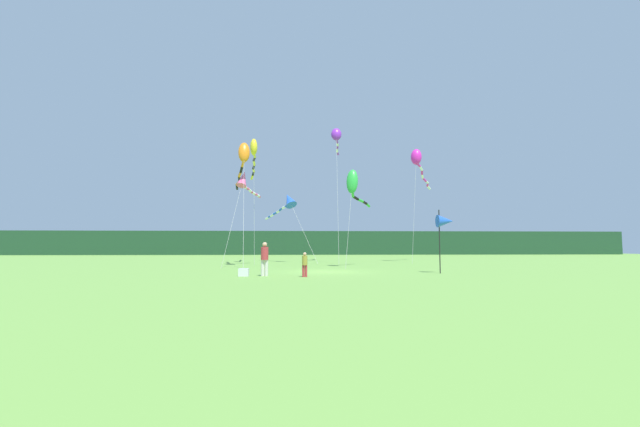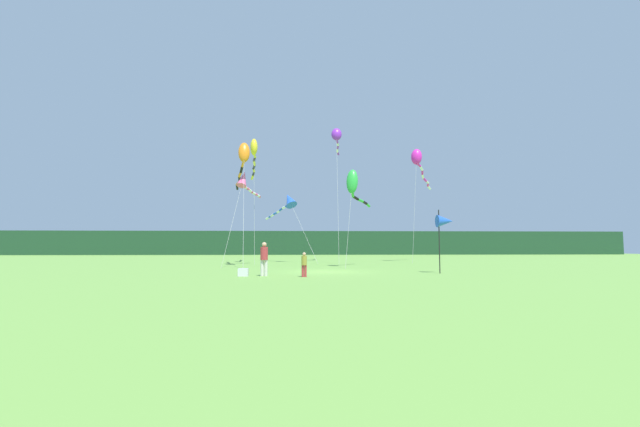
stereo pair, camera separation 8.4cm
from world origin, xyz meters
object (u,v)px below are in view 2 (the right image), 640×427
object	(u,v)px
kite_purple	(337,136)
kite_yellow	(254,152)
banner_flag_pole	(445,222)
person_adult	(264,257)
person_child	(304,263)
kite_orange	(243,158)
kite_magenta	(418,160)
kite_blue	(288,201)
kite_green	(353,184)
cooler_box	(243,272)
kite_rainbow	(244,181)

from	to	relation	value
kite_purple	kite_yellow	bearing A→B (deg)	-159.84
banner_flag_pole	kite_purple	distance (m)	18.71
person_adult	banner_flag_pole	bearing A→B (deg)	8.66
person_child	kite_orange	size ratio (longest dim) A/B	0.12
kite_purple	kite_magenta	bearing A→B (deg)	-5.68
person_adult	kite_blue	world-z (taller)	kite_blue
kite_purple	kite_green	world-z (taller)	kite_purple
kite_green	kite_orange	size ratio (longest dim) A/B	0.73
person_adult	kite_orange	world-z (taller)	kite_orange
person_adult	person_child	xyz separation A→B (m)	(2.01, -0.69, -0.28)
cooler_box	kite_blue	size ratio (longest dim) A/B	0.07
kite_yellow	kite_orange	world-z (taller)	kite_yellow
person_adult	cooler_box	bearing A→B (deg)	-179.04
cooler_box	kite_orange	xyz separation A→B (m)	(-1.47, 10.32, 8.02)
kite_green	kite_purple	bearing A→B (deg)	92.06
kite_rainbow	banner_flag_pole	bearing A→B (deg)	-36.48
person_adult	cooler_box	distance (m)	1.28
kite_purple	person_child	bearing A→B (deg)	-100.47
person_adult	kite_blue	size ratio (longest dim) A/B	0.23
kite_rainbow	kite_orange	bearing A→B (deg)	-106.10
kite_yellow	kite_blue	distance (m)	5.54
kite_yellow	kite_magenta	xyz separation A→B (m)	(15.02, 1.99, -0.15)
person_adult	kite_green	world-z (taller)	kite_green
kite_rainbow	kite_purple	size ratio (longest dim) A/B	0.58
cooler_box	kite_rainbow	distance (m)	12.42
banner_flag_pole	kite_yellow	size ratio (longest dim) A/B	0.33
kite_yellow	banner_flag_pole	bearing A→B (deg)	-47.27
kite_green	kite_rainbow	bearing A→B (deg)	162.94
kite_rainbow	kite_green	world-z (taller)	kite_rainbow
person_child	kite_purple	distance (m)	21.41
cooler_box	kite_rainbow	xyz separation A→B (m)	(-1.39, 10.61, 6.30)
banner_flag_pole	kite_green	size ratio (longest dim) A/B	0.50
person_adult	kite_yellow	xyz separation A→B (m)	(-2.15, 14.52, 8.68)
person_adult	kite_blue	xyz separation A→B (m)	(0.76, 16.93, 4.63)
kite_magenta	kite_green	bearing A→B (deg)	-130.66
person_child	cooler_box	bearing A→B (deg)	167.60
person_adult	kite_rainbow	world-z (taller)	kite_rainbow
kite_purple	kite_orange	distance (m)	11.09
banner_flag_pole	kite_green	distance (m)	8.42
kite_magenta	person_adult	bearing A→B (deg)	-127.93
person_adult	kite_orange	size ratio (longest dim) A/B	0.18
person_child	kite_orange	xyz separation A→B (m)	(-4.51, 10.99, 7.54)
person_adult	kite_green	xyz separation A→B (m)	(5.66, 8.11, 4.96)
person_adult	kite_rainbow	distance (m)	12.20
banner_flag_pole	kite_purple	xyz separation A→B (m)	(-4.55, 15.76, 9.00)
kite_purple	kite_blue	size ratio (longest dim) A/B	1.74
person_child	kite_magenta	bearing A→B (deg)	57.73
kite_green	kite_magenta	world-z (taller)	kite_magenta
kite_yellow	kite_green	world-z (taller)	kite_yellow
banner_flag_pole	kite_blue	world-z (taller)	kite_blue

